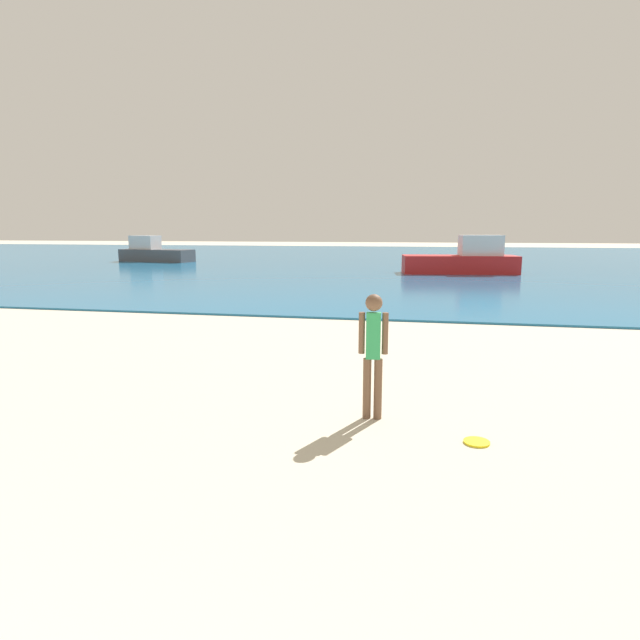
{
  "coord_description": "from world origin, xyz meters",
  "views": [
    {
      "loc": [
        2.3,
        1.06,
        2.43
      ],
      "look_at": [
        0.51,
        10.05,
        0.84
      ],
      "focal_mm": 29.55,
      "sensor_mm": 36.0,
      "label": 1
    }
  ],
  "objects_px": {
    "boat_near": "(464,260)",
    "boat_far": "(154,253)",
    "person_standing": "(373,349)",
    "frisbee": "(477,442)"
  },
  "relations": [
    {
      "from": "boat_far",
      "to": "person_standing",
      "type": "bearing_deg",
      "value": -46.63
    },
    {
      "from": "person_standing",
      "to": "frisbee",
      "type": "relative_size",
      "value": 5.45
    },
    {
      "from": "boat_near",
      "to": "boat_far",
      "type": "distance_m",
      "value": 22.67
    },
    {
      "from": "person_standing",
      "to": "boat_far",
      "type": "height_order",
      "value": "boat_far"
    },
    {
      "from": "boat_far",
      "to": "frisbee",
      "type": "bearing_deg",
      "value": -45.45
    },
    {
      "from": "frisbee",
      "to": "boat_far",
      "type": "bearing_deg",
      "value": 124.12
    },
    {
      "from": "frisbee",
      "to": "boat_near",
      "type": "height_order",
      "value": "boat_near"
    },
    {
      "from": "frisbee",
      "to": "boat_far",
      "type": "height_order",
      "value": "boat_far"
    },
    {
      "from": "frisbee",
      "to": "boat_far",
      "type": "xyz_separation_m",
      "value": [
        -20.33,
        30.01,
        0.7
      ]
    },
    {
      "from": "person_standing",
      "to": "frisbee",
      "type": "distance_m",
      "value": 1.66
    }
  ]
}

